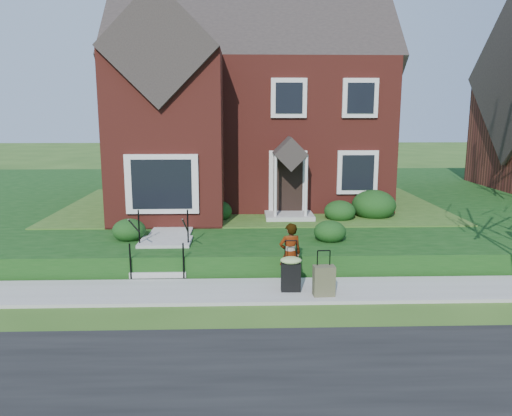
{
  "coord_description": "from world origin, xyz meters",
  "views": [
    {
      "loc": [
        -0.44,
        -11.01,
        4.11
      ],
      "look_at": [
        -0.02,
        2.0,
        1.62
      ],
      "focal_mm": 35.0,
      "sensor_mm": 36.0,
      "label": 1
    }
  ],
  "objects_px": {
    "front_steps": "(163,252)",
    "woman": "(290,254)",
    "suitcase_black": "(291,272)",
    "suitcase_olive": "(324,281)"
  },
  "relations": [
    {
      "from": "suitcase_olive",
      "to": "front_steps",
      "type": "bearing_deg",
      "value": 145.97
    },
    {
      "from": "suitcase_black",
      "to": "suitcase_olive",
      "type": "relative_size",
      "value": 1.15
    },
    {
      "from": "front_steps",
      "to": "woman",
      "type": "distance_m",
      "value": 3.57
    },
    {
      "from": "front_steps",
      "to": "suitcase_olive",
      "type": "height_order",
      "value": "front_steps"
    },
    {
      "from": "woman",
      "to": "suitcase_black",
      "type": "bearing_deg",
      "value": 74.68
    },
    {
      "from": "front_steps",
      "to": "suitcase_black",
      "type": "distance_m",
      "value": 3.76
    },
    {
      "from": "front_steps",
      "to": "woman",
      "type": "height_order",
      "value": "front_steps"
    },
    {
      "from": "woman",
      "to": "suitcase_olive",
      "type": "xyz_separation_m",
      "value": [
        0.68,
        -0.82,
        -0.4
      ]
    },
    {
      "from": "suitcase_black",
      "to": "woman",
      "type": "bearing_deg",
      "value": 88.18
    },
    {
      "from": "suitcase_olive",
      "to": "suitcase_black",
      "type": "bearing_deg",
      "value": 152.03
    }
  ]
}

